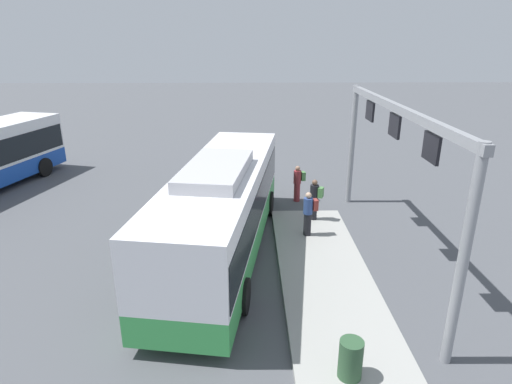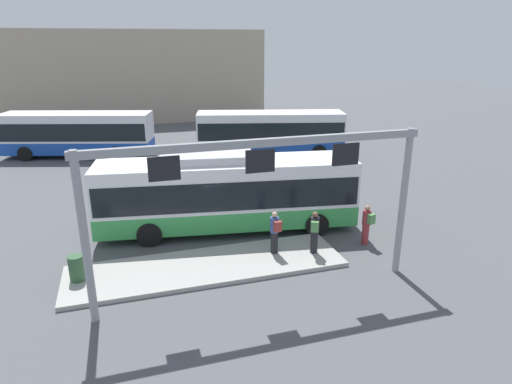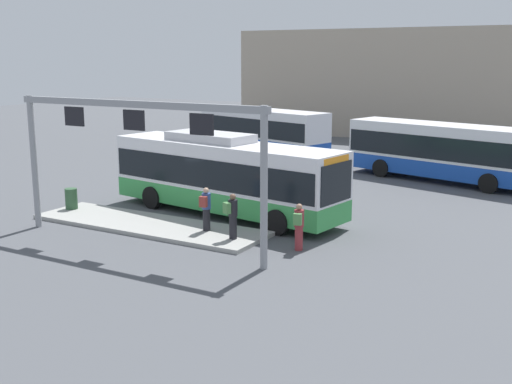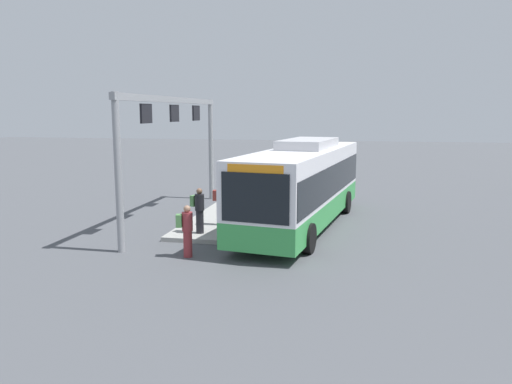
% 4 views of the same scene
% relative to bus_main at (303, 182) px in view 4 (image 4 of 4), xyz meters
% --- Properties ---
extents(ground_plane, '(120.00, 120.00, 0.00)m').
position_rel_bus_main_xyz_m(ground_plane, '(0.01, -0.00, -1.81)').
color(ground_plane, '#4C4F54').
extents(platform_curb, '(10.00, 2.80, 0.16)m').
position_rel_bus_main_xyz_m(platform_curb, '(-1.56, -3.25, -1.73)').
color(platform_curb, '#9E9E99').
rests_on(platform_curb, ground).
extents(bus_main, '(11.21, 4.10, 3.46)m').
position_rel_bus_main_xyz_m(bus_main, '(0.00, 0.00, 0.00)').
color(bus_main, green).
rests_on(bus_main, ground).
extents(person_boarding, '(0.43, 0.58, 1.67)m').
position_rel_bus_main_xyz_m(person_boarding, '(5.02, -3.10, -0.92)').
color(person_boarding, maroon).
rests_on(person_boarding, ground).
extents(person_waiting_near, '(0.50, 0.60, 1.67)m').
position_rel_bus_main_xyz_m(person_waiting_near, '(2.54, -3.50, -0.76)').
color(person_waiting_near, black).
rests_on(person_waiting_near, platform_curb).
extents(person_waiting_mid, '(0.39, 0.56, 1.67)m').
position_rel_bus_main_xyz_m(person_waiting_mid, '(1.10, -3.06, -0.76)').
color(person_waiting_mid, black).
rests_on(person_waiting_mid, platform_curb).
extents(platform_sign_gantry, '(10.69, 0.24, 5.20)m').
position_rel_bus_main_xyz_m(platform_sign_gantry, '(-0.23, -5.41, 2.01)').
color(platform_sign_gantry, gray).
rests_on(platform_sign_gantry, ground).
extents(trash_bin, '(0.52, 0.52, 0.90)m').
position_rel_bus_main_xyz_m(trash_bin, '(-5.99, -3.03, -1.20)').
color(trash_bin, '#2D5133').
rests_on(trash_bin, platform_curb).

